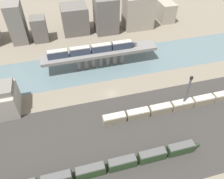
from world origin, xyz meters
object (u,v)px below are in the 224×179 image
object	(u,v)px
train_on_bridge	(93,49)
train_yard_mid	(174,106)
train_yard_near	(77,174)
signal_tower	(187,93)

from	to	relation	value
train_on_bridge	train_yard_mid	size ratio (longest dim) A/B	0.74
train_yard_near	train_yard_mid	distance (m)	46.28
train_yard_near	signal_tower	distance (m)	50.42
signal_tower	train_on_bridge	bearing A→B (deg)	128.69
train_on_bridge	signal_tower	size ratio (longest dim) A/B	2.71
train_yard_mid	signal_tower	bearing A→B (deg)	1.35
train_yard_near	train_yard_mid	xyz separation A→B (m)	(42.36, 18.65, -0.32)
train_on_bridge	signal_tower	world-z (taller)	signal_tower
train_yard_near	signal_tower	world-z (taller)	signal_tower
signal_tower	train_yard_mid	bearing A→B (deg)	-178.65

